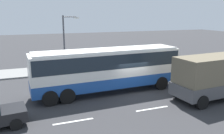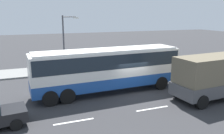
# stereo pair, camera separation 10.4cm
# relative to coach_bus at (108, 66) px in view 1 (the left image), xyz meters

# --- Properties ---
(ground_plane) EXTENTS (120.00, 120.00, 0.00)m
(ground_plane) POSITION_rel_coach_bus_xyz_m (1.73, -0.95, -2.17)
(ground_plane) COLOR #333335
(sidewalk_curb) EXTENTS (80.00, 4.00, 0.15)m
(sidewalk_curb) POSITION_rel_coach_bus_xyz_m (1.73, 8.79, -2.09)
(sidewalk_curb) COLOR gray
(sidewalk_curb) RESTS_ON ground_plane
(lane_centreline) EXTENTS (29.04, 0.16, 0.01)m
(lane_centreline) POSITION_rel_coach_bus_xyz_m (-0.96, -4.27, -2.16)
(lane_centreline) COLOR white
(lane_centreline) RESTS_ON ground_plane
(coach_bus) EXTENTS (11.98, 3.05, 3.49)m
(coach_bus) POSITION_rel_coach_bus_xyz_m (0.00, 0.00, 0.00)
(coach_bus) COLOR #1E4C9E
(coach_bus) RESTS_ON ground_plane
(cargo_truck) EXTENTS (8.46, 3.17, 3.22)m
(cargo_truck) POSITION_rel_coach_bus_xyz_m (7.60, -4.09, -0.45)
(cargo_truck) COLOR navy
(cargo_truck) RESTS_ON ground_plane
(pedestrian_near_curb) EXTENTS (0.32, 0.32, 1.64)m
(pedestrian_near_curb) POSITION_rel_coach_bus_xyz_m (0.38, 8.47, -1.07)
(pedestrian_near_curb) COLOR #38334C
(pedestrian_near_curb) RESTS_ON sidewalk_curb
(pedestrian_at_crossing) EXTENTS (0.32, 0.32, 1.56)m
(pedestrian_at_crossing) POSITION_rel_coach_bus_xyz_m (6.17, 8.84, -1.13)
(pedestrian_at_crossing) COLOR brown
(pedestrian_at_crossing) RESTS_ON sidewalk_curb
(street_lamp) EXTENTS (1.69, 0.24, 5.89)m
(street_lamp) POSITION_rel_coach_bus_xyz_m (-2.04, 7.01, 1.42)
(street_lamp) COLOR #47474C
(street_lamp) RESTS_ON sidewalk_curb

